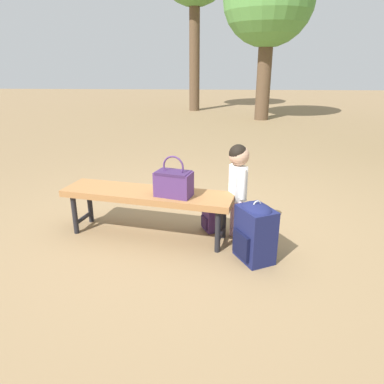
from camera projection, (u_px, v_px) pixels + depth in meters
name	position (u px, v px, depth m)	size (l,w,h in m)	color
ground_plane	(184.00, 231.00, 3.54)	(40.00, 40.00, 0.00)	#8C704C
park_bench	(147.00, 197.00, 3.31)	(1.65, 0.71, 0.45)	#9E6B3D
handbag	(174.00, 182.00, 3.14)	(0.36, 0.26, 0.37)	#4C2D66
child_standing	(238.00, 177.00, 3.21)	(0.18, 0.23, 0.90)	#E5B2C6
backpack_large	(255.00, 231.00, 2.94)	(0.36, 0.39, 0.53)	#191E4C
backpack_small	(211.00, 216.00, 3.51)	(0.20, 0.22, 0.30)	#4C2D66
tree_far	(269.00, 1.00, 9.45)	(2.44, 2.44, 4.39)	brown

